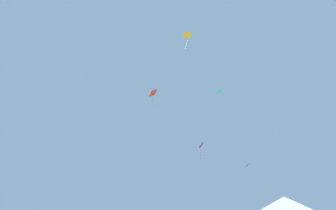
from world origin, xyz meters
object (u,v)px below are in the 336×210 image
Objects in this scene: kite_red_diamond at (153,94)px; kite_cyan_diamond at (219,91)px; kite_orange_diamond at (188,35)px; kite_magenta_delta at (201,145)px; canopy_tent_white at (286,207)px; kite_blue_delta at (87,79)px; kite_purple_diamond at (247,165)px.

kite_red_diamond reaches higher than kite_cyan_diamond.
kite_red_diamond is 1.43× the size of kite_orange_diamond.
kite_magenta_delta is at bearing 74.67° from kite_orange_diamond.
kite_cyan_diamond reaches higher than canopy_tent_white.
kite_blue_delta is at bearing 163.37° from kite_cyan_diamond.
kite_red_diamond reaches higher than kite_magenta_delta.
canopy_tent_white is 3.66× the size of kite_blue_delta.
canopy_tent_white is 31.78m from kite_red_diamond.
kite_magenta_delta is at bearing 89.16° from canopy_tent_white.
kite_orange_diamond is at bearing -121.97° from kite_cyan_diamond.
kite_cyan_diamond is 0.81× the size of kite_purple_diamond.
kite_cyan_diamond is 0.40× the size of kite_magenta_delta.
kite_magenta_delta is (-8.54, -3.79, 1.82)m from kite_purple_diamond.
kite_magenta_delta is (19.47, -0.55, -11.89)m from kite_blue_delta.
kite_orange_diamond is at bearing -47.47° from kite_blue_delta.
kite_purple_diamond is 9.52m from kite_magenta_delta.
kite_blue_delta is (-19.19, 19.65, 22.39)m from canopy_tent_white.
kite_blue_delta is 0.35× the size of kite_magenta_delta.
kite_orange_diamond reaches higher than kite_magenta_delta.
kite_orange_diamond reaches higher than canopy_tent_white.
kite_magenta_delta is (7.74, -2.97, -11.12)m from kite_red_diamond.
kite_red_diamond is at bearing 11.67° from kite_blue_delta.
kite_orange_diamond is (-4.09, 3.18, 16.48)m from canopy_tent_white.
kite_cyan_diamond is 1.16× the size of kite_blue_delta.
kite_blue_delta reaches higher than kite_magenta_delta.
kite_orange_diamond is (-6.29, -10.08, -0.23)m from kite_cyan_diamond.
canopy_tent_white is at bearing -90.84° from kite_magenta_delta.
kite_magenta_delta reaches higher than canopy_tent_white.
kite_blue_delta is 0.70× the size of kite_purple_diamond.
canopy_tent_white is at bearing -37.91° from kite_orange_diamond.
kite_blue_delta is at bearing -173.40° from kite_purple_diamond.
canopy_tent_white is 2.57× the size of kite_purple_diamond.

